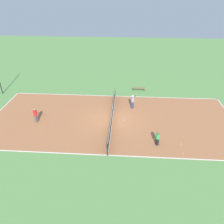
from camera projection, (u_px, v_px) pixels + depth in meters
The scene contains 10 objects.
ground_plane at pixel (112, 120), 22.24m from camera, with size 80.00×80.00×0.00m, color #60934C.
court_surface at pixel (112, 120), 22.24m from camera, with size 10.90×24.76×0.02m.
tennis_net at pixel (112, 115), 21.97m from camera, with size 10.70×0.10×1.03m.
bench at pixel (139, 88), 27.97m from camera, with size 0.36×1.63×0.45m.
player_baseline_gray at pixel (133, 101), 23.80m from camera, with size 0.99×0.68×1.61m.
player_coach_red at pixel (35, 114), 21.39m from camera, with size 0.70×0.98×1.55m.
player_far_green at pixel (158, 138), 18.35m from camera, with size 0.48×0.48×1.37m.
tennis_ball_near_net at pixel (123, 120), 22.06m from camera, with size 0.07×0.07×0.07m, color #CCE033.
tennis_ball_left_sideline at pixel (181, 144), 18.77m from camera, with size 0.07×0.07×0.07m, color #CCE033.
tennis_ball_midcourt at pixel (183, 153), 17.71m from camera, with size 0.07×0.07×0.07m, color #CCE033.
Camera 1 is at (-18.74, -1.26, 11.94)m, focal length 35.00 mm.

